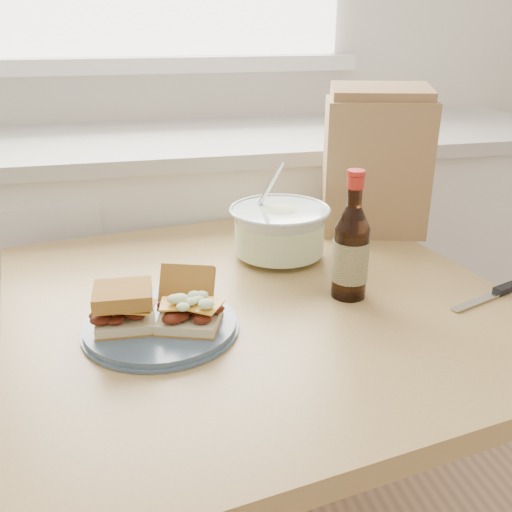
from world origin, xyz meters
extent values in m
cube|color=white|center=(0.00, 1.70, 0.45)|extent=(2.40, 0.60, 0.90)
cube|color=beige|center=(0.00, 1.70, 0.92)|extent=(2.50, 0.64, 0.04)
cube|color=tan|center=(0.08, 0.92, 0.75)|extent=(1.05, 1.05, 0.04)
cube|color=tan|center=(-0.39, 1.26, 0.36)|extent=(0.07, 0.07, 0.73)
cube|color=tan|center=(0.42, 1.39, 0.36)|extent=(0.07, 0.07, 0.73)
cylinder|color=#445A6F|center=(-0.12, 0.84, 0.78)|extent=(0.26, 0.26, 0.02)
cube|color=beige|center=(-0.18, 0.84, 0.79)|extent=(0.10, 0.09, 0.02)
cube|color=#FAAF32|center=(-0.18, 0.84, 0.82)|extent=(0.06, 0.06, 0.00)
cube|color=#A46E2B|center=(-0.18, 0.84, 0.84)|extent=(0.10, 0.09, 0.03)
cube|color=beige|center=(-0.07, 0.81, 0.79)|extent=(0.12, 0.12, 0.02)
cube|color=#FAAF32|center=(-0.07, 0.81, 0.82)|extent=(0.07, 0.07, 0.00)
cube|color=#A46E2B|center=(-0.07, 0.87, 0.82)|extent=(0.11, 0.09, 0.08)
cone|color=silver|center=(0.17, 1.10, 0.82)|extent=(0.21, 0.21, 0.11)
cylinder|color=white|center=(0.17, 1.10, 0.82)|extent=(0.20, 0.20, 0.07)
torus|color=silver|center=(0.17, 1.10, 0.88)|extent=(0.22, 0.22, 0.01)
cylinder|color=silver|center=(0.14, 1.14, 0.92)|extent=(0.06, 0.08, 0.15)
cylinder|color=black|center=(0.24, 0.89, 0.84)|extent=(0.07, 0.07, 0.14)
cone|color=black|center=(0.24, 0.89, 0.93)|extent=(0.07, 0.07, 0.04)
cylinder|color=black|center=(0.24, 0.89, 0.98)|extent=(0.03, 0.03, 0.06)
cylinder|color=#AC2117|center=(0.24, 0.89, 0.99)|extent=(0.03, 0.03, 0.02)
cylinder|color=red|center=(0.24, 0.89, 1.01)|extent=(0.03, 0.03, 0.01)
cylinder|color=#344120|center=(0.24, 0.89, 0.84)|extent=(0.07, 0.07, 0.08)
cube|color=silver|center=(0.47, 0.80, 0.77)|extent=(0.14, 0.06, 0.00)
cube|color=black|center=(0.56, 0.83, 0.78)|extent=(0.08, 0.05, 0.01)
cube|color=#9D794B|center=(0.44, 1.23, 0.93)|extent=(0.28, 0.23, 0.32)
camera|label=1|loc=(-0.16, -0.03, 1.26)|focal=40.00mm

